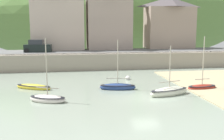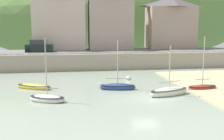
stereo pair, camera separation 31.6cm
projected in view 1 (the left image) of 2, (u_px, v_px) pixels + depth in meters
ground at (216, 137)px, 15.63m from camera, size 48.00×41.00×0.61m
quay_seawall at (114, 60)px, 41.58m from camera, size 48.00×9.40×2.40m
hillside_backdrop at (111, 17)px, 77.96m from camera, size 80.00×44.00×25.67m
waterfront_building_left at (58, 15)px, 46.62m from camera, size 9.04×5.44×11.71m
waterfront_building_centre at (109, 16)px, 48.04m from camera, size 7.90×5.93×11.41m
waterfront_building_right at (169, 22)px, 50.00m from camera, size 8.83×4.98×9.22m
fishing_boat_green at (169, 92)px, 25.69m from camera, size 4.35×2.38×4.90m
sailboat_nearest_shore at (48, 99)px, 23.46m from camera, size 3.54×2.53×5.65m
rowboat_small_beached at (202, 87)px, 28.14m from camera, size 3.34×1.59×5.57m
sailboat_blue_trim at (34, 87)px, 28.23m from camera, size 4.06×2.77×0.65m
motorboat_with_cabin at (118, 87)px, 28.01m from camera, size 3.86×1.79×5.27m
parked_car_near_slipway at (38, 47)px, 42.57m from camera, size 4.23×2.03×1.95m
mooring_buoy at (128, 78)px, 33.03m from camera, size 0.61×0.61×0.61m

